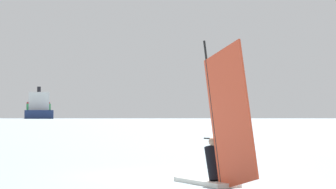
# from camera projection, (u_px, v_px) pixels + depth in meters

# --- Properties ---
(ground_plane) EXTENTS (4000.00, 4000.00, 0.00)m
(ground_plane) POSITION_uv_depth(u_px,v_px,m) (165.00, 176.00, 21.81)
(ground_plane) COLOR gray
(windsurfer) EXTENTS (0.92, 3.77, 3.99)m
(windsurfer) POSITION_uv_depth(u_px,v_px,m) (219.00, 145.00, 18.50)
(windsurfer) COLOR white
(windsurfer) RESTS_ON ground_plane
(cargo_ship) EXTENTS (66.16, 197.55, 34.86)m
(cargo_ship) POSITION_uv_depth(u_px,v_px,m) (38.00, 112.00, 836.82)
(cargo_ship) COLOR navy
(cargo_ship) RESTS_ON ground_plane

